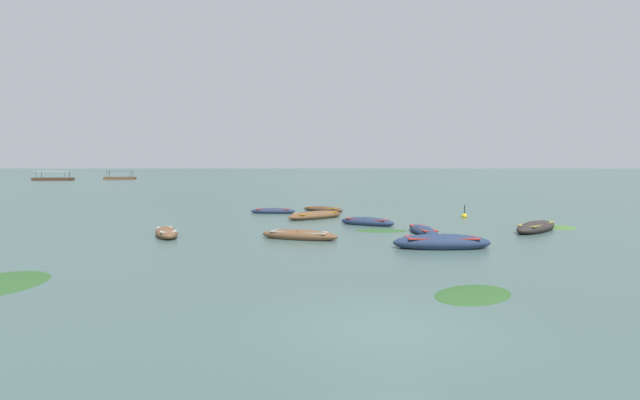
# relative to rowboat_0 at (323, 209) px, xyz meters

# --- Properties ---
(ground_plane) EXTENTS (6000.00, 6000.00, 0.00)m
(ground_plane) POSITION_rel_rowboat_0_xyz_m (-2.87, 1472.90, -0.15)
(ground_plane) COLOR #425B56
(mountain_1) EXTENTS (1127.63, 1127.63, 257.86)m
(mountain_1) POSITION_rel_rowboat_0_xyz_m (-720.25, 1776.25, 128.78)
(mountain_1) COLOR #4C5B56
(mountain_1) RESTS_ON ground
(mountain_2) EXTENTS (761.01, 761.01, 305.80)m
(mountain_2) POSITION_rel_rowboat_0_xyz_m (-102.96, 1426.56, 152.75)
(mountain_2) COLOR #4C5B56
(mountain_2) RESTS_ON ground
(mountain_3) EXTENTS (1343.27, 1343.27, 306.62)m
(mountain_3) POSITION_rel_rowboat_0_xyz_m (756.60, 1857.51, 153.16)
(mountain_3) COLOR #56665B
(mountain_3) RESTS_ON ground
(rowboat_0) EXTENTS (3.33, 3.37, 0.48)m
(rowboat_0) POSITION_rel_rowboat_0_xyz_m (0.00, 0.00, 0.00)
(rowboat_0) COLOR #4C3323
(rowboat_0) RESTS_ON ground
(rowboat_1) EXTENTS (4.47, 3.49, 0.62)m
(rowboat_1) POSITION_rel_rowboat_0_xyz_m (-1.32, -5.04, 0.04)
(rowboat_1) COLOR brown
(rowboat_1) RESTS_ON ground
(rowboat_2) EXTENTS (1.16, 3.78, 0.49)m
(rowboat_2) POSITION_rel_rowboat_0_xyz_m (3.16, -13.13, 0.00)
(rowboat_2) COLOR navy
(rowboat_2) RESTS_ON ground
(rowboat_3) EXTENTS (4.31, 2.00, 0.74)m
(rowboat_3) POSITION_rel_rowboat_0_xyz_m (2.35, -17.43, 0.08)
(rowboat_3) COLOR navy
(rowboat_3) RESTS_ON ground
(rowboat_4) EXTENTS (3.45, 1.62, 0.50)m
(rowboat_4) POSITION_rel_rowboat_0_xyz_m (-3.94, -1.08, 0.01)
(rowboat_4) COLOR navy
(rowboat_4) RESTS_ON ground
(rowboat_5) EXTENTS (1.81, 3.27, 0.58)m
(rowboat_5) POSITION_rel_rowboat_0_xyz_m (-9.80, -12.17, 0.03)
(rowboat_5) COLOR brown
(rowboat_5) RESTS_ON ground
(rowboat_6) EXTENTS (4.34, 3.88, 0.66)m
(rowboat_6) POSITION_rel_rowboat_0_xyz_m (9.55, -13.04, 0.05)
(rowboat_6) COLOR #2D2826
(rowboat_6) RESTS_ON ground
(rowboat_7) EXTENTS (3.32, 2.93, 0.59)m
(rowboat_7) POSITION_rel_rowboat_0_xyz_m (1.21, -9.11, 0.03)
(rowboat_7) COLOR navy
(rowboat_7) RESTS_ON ground
(rowboat_8) EXTENTS (3.87, 2.66, 0.58)m
(rowboat_8) POSITION_rel_rowboat_0_xyz_m (-3.36, -14.03, 0.03)
(rowboat_8) COLOR brown
(rowboat_8) RESTS_ON ground
(ferry_0) EXTENTS (8.07, 3.05, 2.54)m
(ferry_0) POSITION_rel_rowboat_0_xyz_m (-40.01, 99.79, 0.30)
(ferry_0) COLOR brown
(ferry_0) RESTS_ON ground
(ferry_1) EXTENTS (9.62, 4.28, 2.54)m
(ferry_1) POSITION_rel_rowboat_0_xyz_m (-54.35, 92.98, 0.29)
(ferry_1) COLOR #4C3323
(ferry_1) RESTS_ON ground
(mooring_buoy) EXTENTS (0.40, 0.40, 0.98)m
(mooring_buoy) POSITION_rel_rowboat_0_xyz_m (8.79, -6.04, -0.06)
(mooring_buoy) COLOR yellow
(mooring_buoy) RESTS_ON ground
(weed_patch_0) EXTENTS (3.17, 3.18, 0.14)m
(weed_patch_0) POSITION_rel_rowboat_0_xyz_m (11.48, -11.73, -0.15)
(weed_patch_0) COLOR #477033
(weed_patch_0) RESTS_ON ground
(weed_patch_1) EXTENTS (2.91, 1.92, 0.14)m
(weed_patch_1) POSITION_rel_rowboat_0_xyz_m (1.30, -11.77, -0.15)
(weed_patch_1) COLOR #2D5628
(weed_patch_1) RESTS_ON ground
(weed_patch_2) EXTENTS (3.10, 2.87, 0.14)m
(weed_patch_2) POSITION_rel_rowboat_0_xyz_m (0.20, -24.66, -0.15)
(weed_patch_2) COLOR #2D5628
(weed_patch_2) RESTS_ON ground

